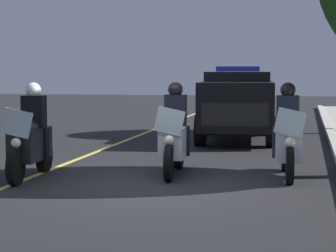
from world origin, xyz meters
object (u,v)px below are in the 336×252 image
Objects in this scene: police_motorcycle_lead_left at (31,140)px; police_motorcycle_trailing at (288,139)px; police_motorcycle_lead_right at (174,137)px; police_suv at (237,102)px.

police_motorcycle_lead_left is 4.63m from police_motorcycle_trailing.
police_motorcycle_lead_right is 2.07m from police_motorcycle_trailing.
police_motorcycle_lead_right is (-0.95, 2.43, 0.00)m from police_motorcycle_lead_left.
police_suv is (-6.15, -1.54, 0.37)m from police_motorcycle_trailing.
police_suv reaches higher than police_motorcycle_lead_left.
police_motorcycle_lead_left is at bearing -68.59° from police_motorcycle_lead_right.
police_motorcycle_lead_left is 7.82m from police_suv.
police_motorcycle_lead_left and police_motorcycle_lead_right have the same top height.
police_motorcycle_trailing is at bearing 93.18° from police_motorcycle_lead_right.
police_motorcycle_lead_right is 0.43× the size of police_suv.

